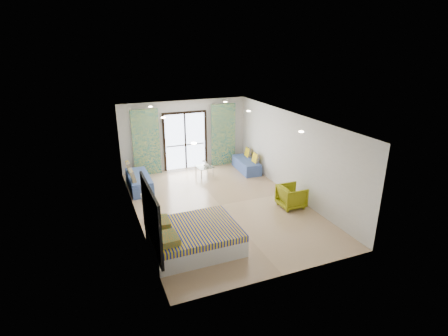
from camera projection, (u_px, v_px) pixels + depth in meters
name	position (u px, v px, depth m)	size (l,w,h in m)	color
floor	(220.00, 205.00, 10.85)	(5.00, 7.50, 0.01)	#A18260
ceiling	(220.00, 119.00, 9.93)	(5.00, 7.50, 0.01)	silver
wall_back	(185.00, 135.00, 13.66)	(5.00, 0.01, 2.70)	silver
wall_front	(287.00, 220.00, 7.12)	(5.00, 0.01, 2.70)	silver
wall_left	(135.00, 175.00, 9.51)	(0.01, 7.50, 2.70)	silver
wall_right	(292.00, 155.00, 11.27)	(0.01, 7.50, 2.70)	silver
balcony_door	(185.00, 137.00, 13.66)	(1.76, 0.08, 2.28)	black
balcony_rail	(185.00, 145.00, 13.78)	(1.52, 0.03, 0.04)	#595451
curtain_left	(146.00, 143.00, 12.99)	(1.00, 0.10, 2.50)	beige
curtain_right	(223.00, 135.00, 14.08)	(1.00, 0.10, 2.50)	beige
downlight_a	(194.00, 143.00, 7.70)	(0.12, 0.12, 0.02)	#FFE0B2
downlight_b	(301.00, 132.00, 8.69)	(0.12, 0.12, 0.02)	#FFE0B2
downlight_c	(163.00, 118.00, 10.32)	(0.12, 0.12, 0.02)	#FFE0B2
downlight_d	(249.00, 111.00, 11.31)	(0.12, 0.12, 0.02)	#FFE0B2
downlight_e	(150.00, 107.00, 12.06)	(0.12, 0.12, 0.02)	#FFE0B2
downlight_f	(225.00, 102.00, 13.05)	(0.12, 0.12, 0.02)	#FFE0B2
headboard	(151.00, 217.00, 7.88)	(0.06, 2.10, 1.50)	black
switch_plate	(141.00, 196.00, 8.97)	(0.02, 0.10, 0.10)	silver
bed	(193.00, 237.00, 8.48)	(2.11, 1.72, 0.73)	silver
daybed_left	(139.00, 181.00, 11.96)	(0.70, 1.79, 0.88)	#3E5694
daybed_right	(247.00, 164.00, 13.71)	(0.72, 1.65, 0.80)	#3E5694
coffee_table	(204.00, 168.00, 13.12)	(0.62, 0.62, 0.65)	silver
vase	(206.00, 164.00, 13.05)	(0.20, 0.20, 0.20)	white
armchair	(292.00, 195.00, 10.63)	(0.73, 0.69, 0.75)	olive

